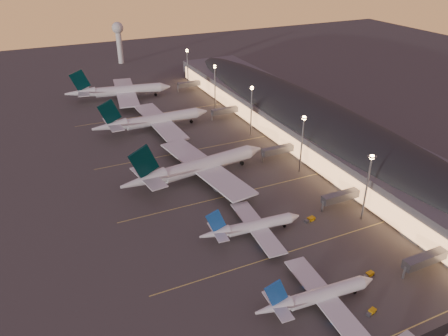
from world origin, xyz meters
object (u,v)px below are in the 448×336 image
airliner_wide_far (119,91)px  airliner_wide_near (197,167)px  radar_tower (118,36)px  baggage_tug_c (310,219)px  baggage_tug_a (371,312)px  airliner_narrow_north (251,227)px  airliner_wide_mid (153,121)px  baggage_tug_b (369,274)px  airliner_narrow_south (317,296)px

airliner_wide_far → airliner_wide_near: bearing=-78.6°
radar_tower → baggage_tug_c: 254.17m
baggage_tug_c → baggage_tug_a: bearing=-113.3°
airliner_narrow_north → radar_tower: size_ratio=1.14×
airliner_wide_mid → airliner_wide_far: (-4.29, 57.36, 0.17)m
airliner_wide_far → baggage_tug_c: airliner_wide_far is taller
airliner_wide_far → radar_tower: 93.94m
airliner_wide_near → baggage_tug_b: (24.18, -77.99, -5.01)m
airliner_narrow_north → airliner_wide_far: bearing=96.9°
airliner_narrow_north → baggage_tug_a: 46.92m
airliner_wide_near → airliner_narrow_north: bearing=-95.7°
airliner_wide_far → radar_tower: radar_tower is taller
airliner_narrow_south → baggage_tug_c: size_ratio=8.44×
airliner_wide_mid → baggage_tug_c: size_ratio=14.32×
airliner_wide_near → airliner_wide_mid: bearing=83.0°
baggage_tug_b → baggage_tug_a: bearing=-136.3°
airliner_narrow_south → baggage_tug_a: size_ratio=10.50×
radar_tower → airliner_wide_far: bearing=-103.8°
airliner_narrow_south → baggage_tug_c: (22.40, 34.78, -2.86)m
airliner_wide_near → airliner_wide_far: bearing=84.6°
airliner_narrow_south → baggage_tug_a: airliner_narrow_south is taller
airliner_wide_mid → airliner_narrow_north: bearing=-90.0°
airliner_wide_mid → baggage_tug_b: 140.00m
airliner_wide_near → baggage_tug_c: 52.88m
airliner_narrow_south → baggage_tug_c: 41.46m
airliner_narrow_north → airliner_wide_far: size_ratio=0.57×
airliner_narrow_north → airliner_wide_mid: 104.47m
airliner_narrow_north → radar_tower: radar_tower is taller
airliner_wide_near → baggage_tug_b: 81.80m
airliner_narrow_north → baggage_tug_a: (12.79, -45.05, -2.96)m
airliner_wide_mid → radar_tower: size_ratio=1.94×
airliner_narrow_north → baggage_tug_c: (23.22, -1.53, -2.84)m
airliner_wide_near → radar_tower: bearing=77.4°
airliner_wide_far → baggage_tug_c: size_ratio=14.79×
airliner_narrow_north → airliner_wide_mid: size_ratio=0.59×
airliner_wide_near → airliner_wide_mid: 59.65m
baggage_tug_a → airliner_wide_far: bearing=78.6°
airliner_wide_near → baggage_tug_c: bearing=-69.6°
radar_tower → baggage_tug_c: (8.35, -253.14, -21.30)m
airliner_narrow_south → airliner_narrow_north: airliner_narrow_south is taller
airliner_narrow_north → airliner_wide_far: (-7.15, 161.78, 1.95)m
airliner_wide_near → baggage_tug_c: airliner_wide_near is taller
airliner_wide_near → airliner_wide_far: (-5.32, 117.00, -0.14)m
airliner_wide_far → airliner_narrow_north: bearing=-78.7°
airliner_wide_far → airliner_narrow_south: bearing=-78.9°
airliner_narrow_north → radar_tower: 252.71m
radar_tower → baggage_tug_b: bearing=-88.5°
airliner_wide_far → baggage_tug_b: (29.50, -194.99, -4.87)m
radar_tower → baggage_tug_b: 285.71m
airliner_narrow_south → airliner_narrow_north: size_ratio=1.00×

